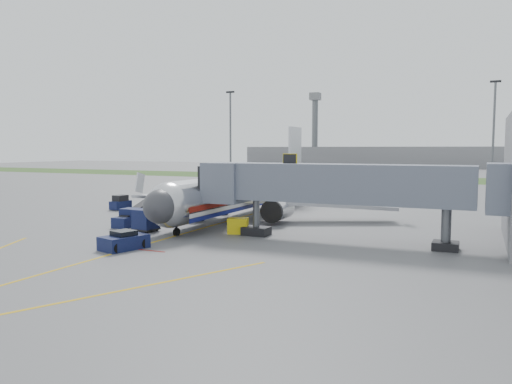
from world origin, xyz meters
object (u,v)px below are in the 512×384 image
at_px(pushback_tug, 124,241).
at_px(ramp_worker, 155,213).
at_px(belt_loader, 132,220).
at_px(airliner, 245,192).
at_px(baggage_tug, 121,203).

distance_m(pushback_tug, ramp_worker, 14.78).
height_order(belt_loader, ramp_worker, belt_loader).
bearing_deg(airliner, baggage_tug, -177.13).
bearing_deg(baggage_tug, ramp_worker, -31.55).
relative_size(airliner, ramp_worker, 23.94).
bearing_deg(pushback_tug, airliner, 88.95).
bearing_deg(belt_loader, pushback_tug, -54.46).
relative_size(pushback_tug, belt_loader, 0.78).
bearing_deg(baggage_tug, pushback_tug, -49.86).
bearing_deg(ramp_worker, belt_loader, -103.60).
distance_m(pushback_tug, baggage_tug, 24.53).
bearing_deg(airliner, pushback_tug, -91.05).
distance_m(baggage_tug, ramp_worker, 10.68).
bearing_deg(belt_loader, baggage_tug, 133.93).
height_order(pushback_tug, baggage_tug, baggage_tug).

